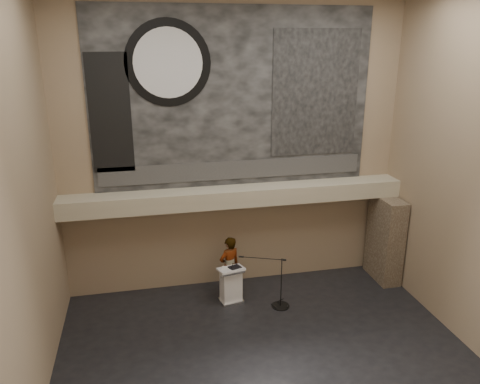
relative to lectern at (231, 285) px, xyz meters
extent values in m
plane|color=black|center=(0.37, -2.72, -0.55)|extent=(10.00, 10.00, 0.00)
cube|color=#8E785A|center=(0.37, 1.28, 3.70)|extent=(10.00, 0.02, 8.50)
cube|color=#8E785A|center=(0.37, -6.72, 3.70)|extent=(10.00, 0.02, 8.50)
cube|color=#8E785A|center=(-4.63, -2.72, 3.70)|extent=(0.02, 8.00, 8.50)
cube|color=#8E785A|center=(5.37, -2.72, 3.70)|extent=(0.02, 8.00, 8.50)
cube|color=tan|center=(0.37, 0.88, 2.40)|extent=(10.00, 0.80, 0.50)
cylinder|color=#B2893D|center=(-1.23, 0.83, 2.12)|extent=(0.04, 0.04, 0.06)
cylinder|color=#B2893D|center=(2.27, 0.83, 2.12)|extent=(0.04, 0.04, 0.06)
cube|color=black|center=(0.37, 1.25, 5.15)|extent=(8.00, 0.05, 5.00)
cube|color=#303030|center=(0.37, 1.21, 3.10)|extent=(7.76, 0.02, 0.55)
cylinder|color=black|center=(-1.43, 1.21, 6.15)|extent=(2.30, 0.02, 2.30)
cylinder|color=silver|center=(-1.43, 1.19, 6.15)|extent=(1.84, 0.02, 1.84)
cube|color=black|center=(2.77, 1.21, 5.25)|extent=(2.60, 0.02, 3.60)
cube|color=black|center=(-3.03, 1.21, 4.85)|extent=(1.10, 0.02, 3.20)
cube|color=#46382B|center=(5.02, 0.43, 0.80)|extent=(0.60, 1.40, 2.70)
cube|color=silver|center=(0.00, 0.00, -0.51)|extent=(0.73, 0.61, 0.08)
cube|color=white|center=(0.00, 0.00, 0.01)|extent=(0.63, 0.50, 0.96)
cube|color=white|center=(0.00, -0.02, 0.52)|extent=(0.81, 0.64, 0.13)
cube|color=black|center=(0.11, -0.03, 0.56)|extent=(0.40, 0.36, 0.04)
cube|color=silver|center=(-0.15, -0.01, 0.55)|extent=(0.29, 0.35, 0.00)
imported|color=silver|center=(0.04, 0.42, 0.38)|extent=(0.80, 0.68, 1.86)
cylinder|color=black|center=(1.34, -0.54, -0.54)|extent=(0.52, 0.52, 0.02)
cylinder|color=black|center=(1.34, -0.54, 0.21)|extent=(0.03, 0.03, 1.52)
cylinder|color=black|center=(0.81, -0.33, 0.92)|extent=(1.20, 0.49, 0.02)
camera|label=1|loc=(-2.29, -11.77, 6.77)|focal=35.00mm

